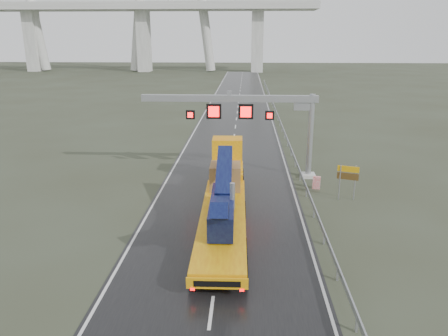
# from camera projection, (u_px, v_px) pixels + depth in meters

# --- Properties ---
(ground) EXTENTS (400.00, 400.00, 0.00)m
(ground) POSITION_uv_depth(u_px,v_px,m) (214.00, 288.00, 21.21)
(ground) COLOR #333626
(ground) RESTS_ON ground
(road) EXTENTS (11.00, 200.00, 0.02)m
(road) POSITION_uv_depth(u_px,v_px,m) (235.00, 127.00, 59.48)
(road) COLOR black
(road) RESTS_ON ground
(guardrail) EXTENTS (0.20, 140.00, 1.40)m
(guardrail) POSITION_uv_depth(u_px,v_px,m) (287.00, 139.00, 49.42)
(guardrail) COLOR #93979C
(guardrail) RESTS_ON ground
(sign_gantry) EXTENTS (14.90, 1.20, 7.42)m
(sign_gantry) POSITION_uv_depth(u_px,v_px,m) (254.00, 113.00, 36.72)
(sign_gantry) COLOR #ACABA7
(sign_gantry) RESTS_ON ground
(heavy_haul_truck) EXTENTS (3.08, 18.92, 4.43)m
(heavy_haul_truck) POSITION_uv_depth(u_px,v_px,m) (225.00, 187.00, 30.34)
(heavy_haul_truck) COLOR yellow
(heavy_haul_truck) RESTS_ON ground
(exit_sign_pair) EXTENTS (1.50, 0.57, 2.68)m
(exit_sign_pair) POSITION_uv_depth(u_px,v_px,m) (348.00, 176.00, 32.22)
(exit_sign_pair) COLOR #969A9E
(exit_sign_pair) RESTS_ON ground
(striped_barrier) EXTENTS (0.65, 0.44, 1.02)m
(striped_barrier) POSITION_uv_depth(u_px,v_px,m) (316.00, 183.00, 35.01)
(striped_barrier) COLOR red
(striped_barrier) RESTS_ON ground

